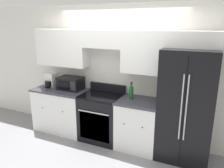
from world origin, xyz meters
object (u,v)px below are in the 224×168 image
oven_range (102,117)px  refrigerator (186,105)px  microwave (71,83)px  bottle (131,92)px

oven_range → refrigerator: (1.55, 0.06, 0.47)m
oven_range → microwave: size_ratio=2.16×
refrigerator → microwave: refrigerator is taller
oven_range → refrigerator: size_ratio=0.58×
oven_range → microwave: (-0.76, 0.09, 0.58)m
microwave → bottle: bearing=-1.9°
oven_range → refrigerator: 1.62m
microwave → refrigerator: bearing=-0.6°
refrigerator → microwave: 2.32m
refrigerator → bottle: bearing=-178.8°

